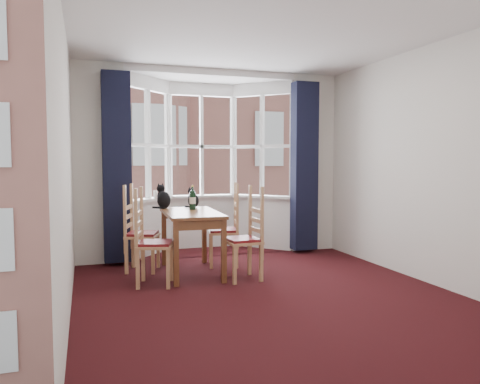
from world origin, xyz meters
name	(u,v)px	position (x,y,z in m)	size (l,w,h in m)	color
floor	(269,297)	(0.00, 0.00, 0.00)	(4.50, 4.50, 0.00)	black
ceiling	(270,29)	(0.00, 0.00, 2.80)	(4.50, 4.50, 0.00)	white
wall_left	(66,166)	(-2.00, 0.00, 1.40)	(4.50, 4.50, 0.00)	silver
wall_right	(427,165)	(2.00, 0.00, 1.40)	(4.50, 4.50, 0.00)	silver
wall_near	(413,170)	(0.00, -2.25, 1.40)	(4.00, 4.00, 0.00)	silver
wall_back_pier_left	(99,164)	(-1.65, 2.25, 1.40)	(0.70, 0.12, 2.80)	silver
wall_back_pier_right	(312,163)	(1.65, 2.25, 1.40)	(0.70, 0.12, 2.80)	silver
bay_window	(205,163)	(0.00, 2.75, 1.40)	(2.76, 0.94, 2.80)	white
curtain_left	(117,168)	(-1.42, 2.07, 1.35)	(0.38, 0.22, 2.60)	black
curtain_right	(304,167)	(1.42, 2.07, 1.35)	(0.38, 0.22, 2.60)	black
dining_table	(191,221)	(-0.56, 1.27, 0.68)	(0.71, 1.27, 0.80)	brown
chair_left_near	(147,245)	(-1.17, 0.88, 0.47)	(0.50, 0.52, 0.92)	tan
chair_left_far	(136,235)	(-1.23, 1.63, 0.47)	(0.51, 0.53, 0.92)	tan
chair_right_near	(249,241)	(0.05, 0.77, 0.47)	(0.42, 0.44, 0.92)	tan
chair_right_far	(230,231)	(0.04, 1.55, 0.47)	(0.49, 0.50, 0.92)	tan
cat_left	(163,198)	(-0.83, 1.79, 0.93)	(0.25, 0.29, 0.35)	black
cat_right	(193,199)	(-0.42, 1.79, 0.91)	(0.19, 0.24, 0.29)	black
wine_bottle	(193,199)	(-0.49, 1.51, 0.94)	(0.08, 0.08, 0.32)	black
candle_tall	(155,194)	(-0.82, 2.60, 0.93)	(0.06, 0.06, 0.12)	white
candle_short	(166,195)	(-0.65, 2.63, 0.92)	(0.06, 0.06, 0.09)	white
street	(112,257)	(0.00, 32.25, -6.00)	(80.00, 80.00, 0.00)	#333335
tenement_building	(134,156)	(0.00, 14.01, 1.60)	(18.40, 7.80, 15.20)	#AD6859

